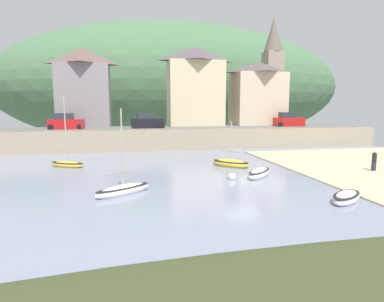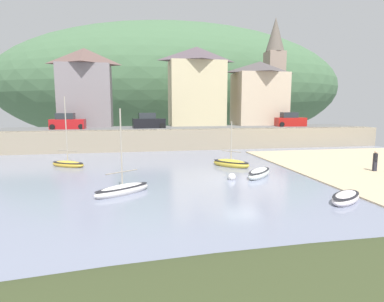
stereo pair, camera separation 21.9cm
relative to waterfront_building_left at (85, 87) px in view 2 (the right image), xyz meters
name	(u,v)px [view 2 (the right image)]	position (x,y,z in m)	size (l,w,h in m)	color
ground	(352,226)	(15.05, -34.76, -7.58)	(48.00, 41.00, 0.61)	gray
quay_seawall	(195,138)	(13.65, -7.70, -6.39)	(48.00, 9.40, 2.40)	gray
hillside_backdrop	(175,87)	(16.40, 30.00, 2.03)	(80.00, 44.00, 27.91)	#476B47
waterfront_building_left	(85,87)	(0.00, 0.00, 0.00)	(7.10, 5.33, 10.51)	gray
waterfront_building_centre	(197,86)	(15.44, 0.00, 0.34)	(8.15, 4.89, 11.19)	beige
waterfront_building_right	(259,93)	(25.09, 0.00, -0.58)	(7.79, 5.65, 9.39)	beige
church_with_spire	(274,70)	(29.21, 4.00, 3.38)	(3.00, 3.00, 16.93)	gray
dinghy_open_wooden	(68,164)	(0.53, -17.34, -7.49)	(3.36, 2.65, 6.13)	gold
fishing_boat_green	(231,163)	(14.44, -19.91, -7.48)	(3.36, 3.48, 4.07)	gold
rowboat_small_beached	(259,173)	(15.23, -24.28, -7.49)	(3.06, 3.18, 0.81)	white
sailboat_tall_mast	(122,189)	(5.41, -27.21, -7.48)	(3.55, 2.77, 5.21)	white
sailboat_blue_trim	(346,198)	(17.43, -31.08, -7.52)	(2.99, 2.64, 0.69)	white
parked_car_near_slipway	(67,122)	(-1.74, -4.50, -4.54)	(4.15, 1.83, 1.95)	#B2181C
parked_car_by_wall	(148,122)	(8.19, -4.50, -4.54)	(4.23, 2.05, 1.95)	black
parked_car_end_of_row	(290,120)	(27.93, -4.50, -4.54)	(4.21, 1.98, 1.95)	#B01A16
person_near_water	(375,160)	(24.81, -24.46, -6.76)	(0.34, 0.34, 1.62)	#282833
mooring_buoy	(232,177)	(12.95, -24.80, -7.57)	(0.58, 0.58, 0.58)	silver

